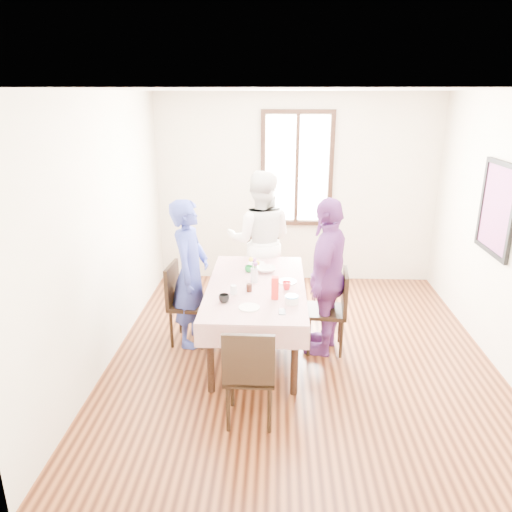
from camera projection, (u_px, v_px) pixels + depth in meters
The scene contains 30 objects.
ground at pixel (300, 353), 5.23m from camera, with size 4.50×4.50×0.00m, color black.
back_wall at pixel (296, 190), 6.92m from camera, with size 4.00×4.00×0.00m, color beige.
right_wall at pixel (509, 236), 4.71m from camera, with size 4.50×4.50×0.00m, color beige.
window_frame at pixel (297, 169), 6.81m from camera, with size 1.02×0.06×1.62m, color black.
window_pane at pixel (297, 169), 6.82m from camera, with size 0.90×0.02×1.50m, color white.
art_poster at pixel (497, 209), 4.93m from camera, with size 0.04×0.76×0.96m, color red.
dining_table at pixel (256, 318), 5.19m from camera, with size 0.89×1.73×0.75m, color black.
tablecloth at pixel (256, 285), 5.06m from camera, with size 1.01×1.85×0.01m, color #5D0B11.
chair_left at pixel (190, 304), 5.34m from camera, with size 0.42×0.42×0.91m, color black.
chair_right at pixel (326, 311), 5.18m from camera, with size 0.42×0.42×0.91m, color black.
chair_far at pixel (260, 272), 6.28m from camera, with size 0.42×0.42×0.91m, color black.
chair_near at pixel (250, 373), 4.04m from camera, with size 0.42×0.42×0.91m, color black.
person_left at pixel (190, 273), 5.23m from camera, with size 0.60×0.39×1.63m, color navy.
person_far at pixel (260, 241), 6.12m from camera, with size 0.87×0.67×1.78m, color white.
person_right at pixel (326, 277), 5.05m from camera, with size 0.99×0.41×1.69m, color #692F76.
mug_black at pixel (224, 298), 4.63m from camera, with size 0.10×0.10×0.08m, color black.
mug_flag at pixel (287, 286), 4.94m from camera, with size 0.09×0.09×0.08m, color red.
mug_green at pixel (249, 269), 5.41m from camera, with size 0.09×0.09×0.07m, color #0C7226.
serving_bowl at pixel (266, 270), 5.42m from camera, with size 0.21×0.21×0.05m, color white.
juice_carton at pixel (275, 288), 4.69m from camera, with size 0.07×0.07×0.23m, color red.
butter_tub at pixel (292, 300), 4.61m from camera, with size 0.13×0.13×0.07m, color white.
jam_jar at pixel (249, 288), 4.88m from camera, with size 0.06×0.06×0.08m, color black.
drinking_glass at pixel (234, 290), 4.82m from camera, with size 0.07×0.07×0.09m, color silver.
smartphone at pixel (282, 312), 4.44m from camera, with size 0.06×0.13×0.01m, color black.
flower_vase at pixel (254, 275), 5.12m from camera, with size 0.08×0.08×0.15m, color silver.
plate_right at pixel (287, 282), 5.13m from camera, with size 0.20×0.20×0.01m, color white.
plate_far at pixel (256, 264), 5.67m from camera, with size 0.20×0.20×0.01m, color white.
plate_near at pixel (249, 307), 4.52m from camera, with size 0.20×0.20×0.01m, color white.
butter_lid at pixel (292, 296), 4.60m from camera, with size 0.12×0.12×0.01m, color blue.
flower_bunch at pixel (254, 264), 5.08m from camera, with size 0.09×0.09×0.10m, color yellow, non-canonical shape.
Camera 1 is at (-0.27, -4.63, 2.68)m, focal length 33.90 mm.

